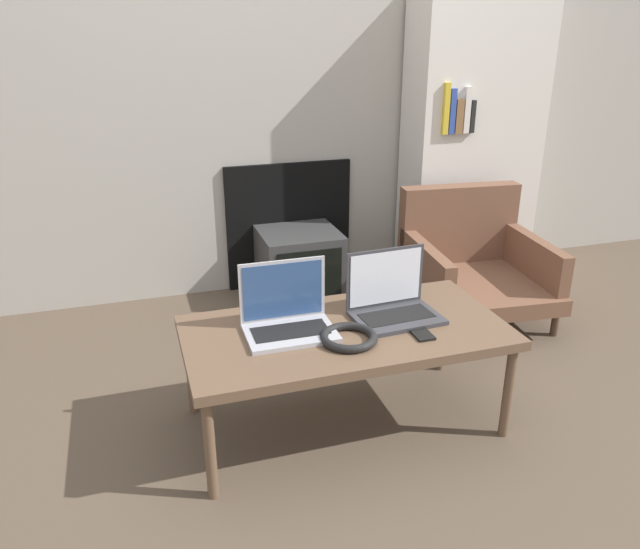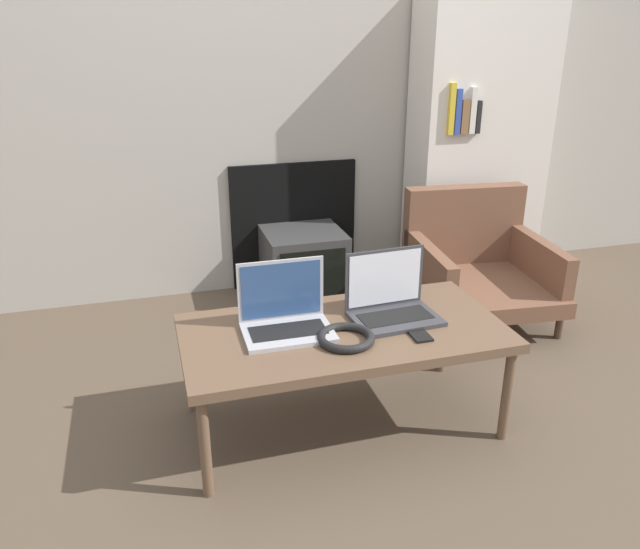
% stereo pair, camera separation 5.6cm
% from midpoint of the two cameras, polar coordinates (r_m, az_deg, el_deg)
% --- Properties ---
extents(ground_plane, '(14.00, 14.00, 0.00)m').
position_cam_midpoint_polar(ground_plane, '(2.27, 3.42, -16.43)').
color(ground_plane, brown).
extents(wall_back, '(7.00, 0.08, 2.60)m').
position_cam_midpoint_polar(wall_back, '(3.37, -6.69, 19.86)').
color(wall_back, '#ADA89E').
rests_on(wall_back, ground_plane).
extents(table, '(1.15, 0.58, 0.40)m').
position_cam_midpoint_polar(table, '(2.24, 1.61, -5.67)').
color(table, brown).
rests_on(table, ground_plane).
extents(laptop_left, '(0.31, 0.22, 0.24)m').
position_cam_midpoint_polar(laptop_left, '(2.19, -3.75, -3.78)').
color(laptop_left, '#B2B2B7').
rests_on(laptop_left, table).
extents(laptop_right, '(0.32, 0.23, 0.24)m').
position_cam_midpoint_polar(laptop_right, '(2.31, 5.91, -2.46)').
color(laptop_right, '#38383D').
rests_on(laptop_right, table).
extents(headphones, '(0.20, 0.20, 0.03)m').
position_cam_midpoint_polar(headphones, '(2.13, 1.88, -5.76)').
color(headphones, black).
rests_on(headphones, table).
extents(phone, '(0.06, 0.13, 0.01)m').
position_cam_midpoint_polar(phone, '(2.21, 8.40, -5.25)').
color(phone, black).
rests_on(phone, table).
extents(tv, '(0.42, 0.40, 0.37)m').
position_cam_midpoint_polar(tv, '(3.39, -2.36, 0.92)').
color(tv, '#383838').
rests_on(tv, ground_plane).
extents(armchair, '(0.69, 0.73, 0.62)m').
position_cam_midpoint_polar(armchair, '(3.27, 13.15, 1.37)').
color(armchair, brown).
rests_on(armchair, ground_plane).
extents(bookshelf, '(0.75, 0.32, 1.58)m').
position_cam_midpoint_polar(bookshelf, '(3.66, 13.27, 11.76)').
color(bookshelf, silver).
rests_on(bookshelf, ground_plane).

